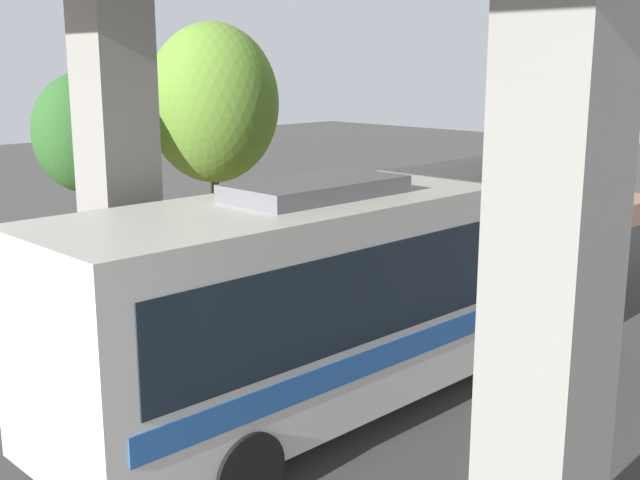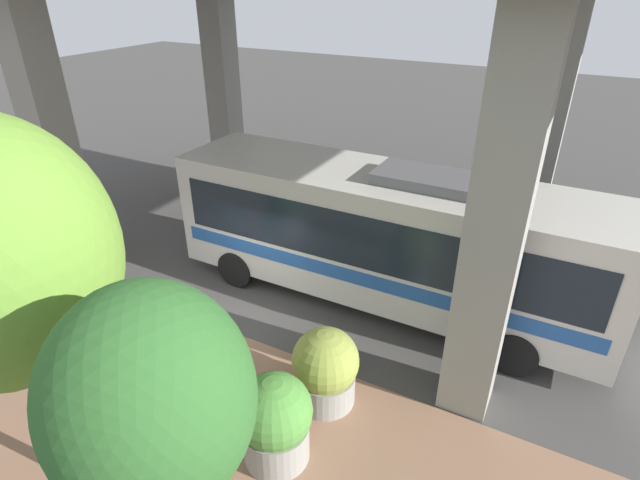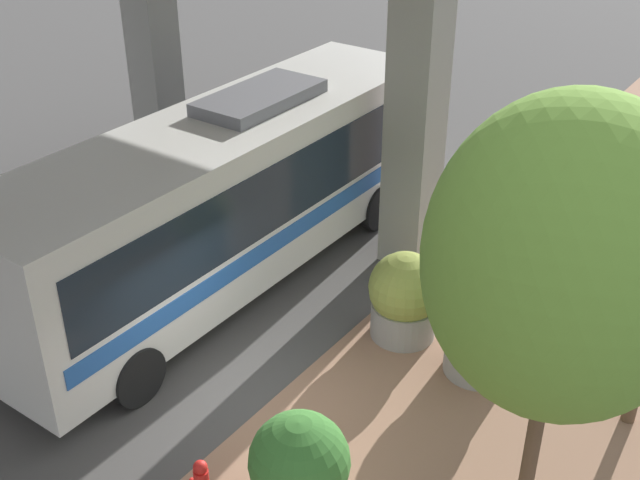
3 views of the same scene
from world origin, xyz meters
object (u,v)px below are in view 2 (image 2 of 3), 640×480
at_px(planter_back, 275,420).
at_px(street_tree_far, 152,400).
at_px(fire_hydrant, 134,304).
at_px(bus, 386,232).
at_px(planter_middle, 326,368).
at_px(planter_front, 114,325).

distance_m(planter_back, street_tree_far, 3.74).
distance_m(fire_hydrant, planter_back, 5.20).
bearing_deg(planter_back, street_tree_far, -173.93).
xyz_separation_m(bus, planter_middle, (-3.70, -0.31, -1.13)).
relative_size(fire_hydrant, planter_front, 0.57).
distance_m(planter_middle, street_tree_far, 4.91).
xyz_separation_m(planter_back, street_tree_far, (-2.43, -0.26, 2.83)).
bearing_deg(planter_back, bus, 1.81).
distance_m(fire_hydrant, street_tree_far, 7.30).
xyz_separation_m(fire_hydrant, planter_front, (-1.10, -0.65, 0.40)).
bearing_deg(planter_middle, planter_front, 103.27).
distance_m(bus, fire_hydrant, 6.17).
height_order(planter_back, street_tree_far, street_tree_far).
bearing_deg(bus, planter_middle, -175.15).
distance_m(planter_middle, planter_back, 1.54).
height_order(bus, fire_hydrant, bus).
distance_m(bus, planter_middle, 3.88).
bearing_deg(planter_front, bus, -40.98).
bearing_deg(bus, fire_hydrant, 127.31).
bearing_deg(bus, street_tree_far, -176.83).
relative_size(planter_back, street_tree_far, 0.35).
relative_size(planter_front, street_tree_far, 0.36).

